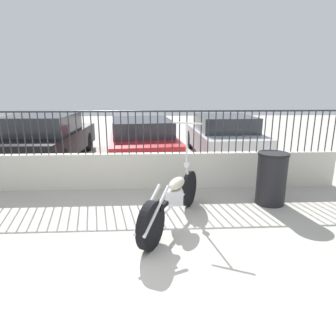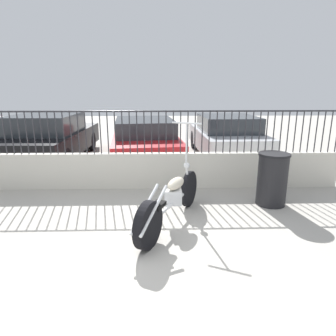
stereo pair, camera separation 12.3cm
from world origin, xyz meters
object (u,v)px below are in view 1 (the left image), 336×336
object	(u,v)px
trash_bin	(271,178)
car_silver	(223,136)
motorcycle_white	(170,203)
car_black	(46,138)
car_red	(142,139)

from	to	relation	value
trash_bin	car_silver	bearing A→B (deg)	89.75
trash_bin	motorcycle_white	bearing A→B (deg)	-155.55
motorcycle_white	trash_bin	bearing A→B (deg)	-40.32
motorcycle_white	car_black	bearing A→B (deg)	61.97
car_black	car_silver	size ratio (longest dim) A/B	1.10
trash_bin	car_silver	size ratio (longest dim) A/B	0.24
car_black	car_silver	distance (m)	5.42
trash_bin	car_black	bearing A→B (deg)	145.55
trash_bin	car_red	distance (m)	4.40
motorcycle_white	trash_bin	distance (m)	2.16
motorcycle_white	trash_bin	size ratio (longest dim) A/B	2.20
motorcycle_white	car_red	bearing A→B (deg)	32.68
motorcycle_white	car_silver	bearing A→B (deg)	3.64
car_black	car_silver	world-z (taller)	car_black
car_black	car_red	xyz separation A→B (m)	(2.84, -0.11, -0.05)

